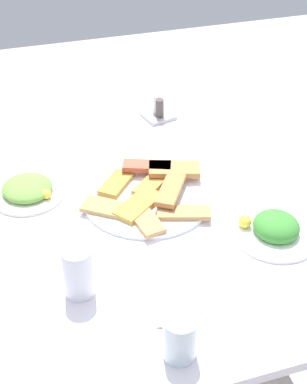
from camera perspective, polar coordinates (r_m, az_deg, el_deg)
name	(u,v)px	position (r m, az deg, el deg)	size (l,w,h in m)	color
ground_plane	(157,372)	(1.99, 0.34, -17.73)	(6.00, 6.00, 0.00)	#BBB0A6
dining_table	(158,225)	(1.52, 0.42, -3.36)	(1.12, 0.94, 0.71)	white
pide_platter	(148,194)	(1.48, -0.56, -0.22)	(0.35, 0.36, 0.04)	white
salad_plate_greens	(275,229)	(1.39, 12.20, -3.65)	(0.21, 0.21, 0.06)	white
salad_plate_rice	(28,190)	(1.53, -12.62, 0.23)	(0.20, 0.20, 0.04)	white
soda_can	(78,272)	(1.20, -7.63, -8.00)	(0.07, 0.07, 0.12)	silver
drinking_glass	(180,337)	(1.09, 2.69, -14.50)	(0.07, 0.07, 0.10)	silver
paper_napkin	(170,296)	(1.23, 1.67, -10.52)	(0.13, 0.13, 0.00)	white
fork	(162,297)	(1.22, 0.85, -10.58)	(0.16, 0.02, 0.01)	silver
spoon	(178,293)	(1.23, 2.48, -10.21)	(0.17, 0.01, 0.01)	silver
condiment_caddy	(158,111)	(1.85, 0.47, 8.16)	(0.11, 0.11, 0.07)	#B2B2B7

